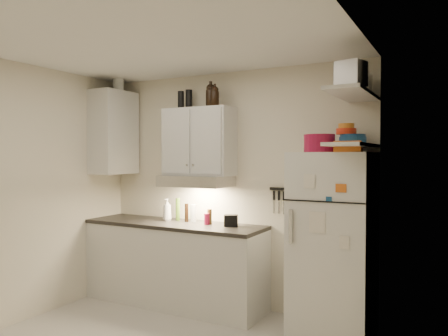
% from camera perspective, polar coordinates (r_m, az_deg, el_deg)
% --- Properties ---
extents(ceiling, '(3.20, 3.00, 0.02)m').
position_cam_1_polar(ceiling, '(3.74, -10.41, 16.17)').
color(ceiling, white).
rests_on(ceiling, ground).
extents(back_wall, '(3.20, 0.02, 2.60)m').
position_cam_1_polar(back_wall, '(4.90, 0.83, -2.71)').
color(back_wall, beige).
rests_on(back_wall, ground).
extents(left_wall, '(0.02, 3.00, 2.60)m').
position_cam_1_polar(left_wall, '(4.81, -25.46, -2.95)').
color(left_wall, beige).
rests_on(left_wall, ground).
extents(right_wall, '(0.02, 3.00, 2.60)m').
position_cam_1_polar(right_wall, '(2.92, 15.31, -5.69)').
color(right_wall, beige).
rests_on(right_wall, ground).
extents(base_cabinet, '(2.10, 0.60, 0.88)m').
position_cam_1_polar(base_cabinet, '(5.06, -6.51, -12.46)').
color(base_cabinet, silver).
rests_on(base_cabinet, floor).
extents(countertop, '(2.10, 0.62, 0.04)m').
position_cam_1_polar(countertop, '(4.97, -6.53, -7.31)').
color(countertop, black).
rests_on(countertop, base_cabinet).
extents(upper_cabinet, '(0.80, 0.33, 0.75)m').
position_cam_1_polar(upper_cabinet, '(4.89, -3.25, 3.43)').
color(upper_cabinet, silver).
rests_on(upper_cabinet, back_wall).
extents(side_cabinet, '(0.33, 0.55, 1.00)m').
position_cam_1_polar(side_cabinet, '(5.47, -14.20, 4.50)').
color(side_cabinet, silver).
rests_on(side_cabinet, left_wall).
extents(range_hood, '(0.76, 0.46, 0.12)m').
position_cam_1_polar(range_hood, '(4.84, -3.64, -1.70)').
color(range_hood, silver).
rests_on(range_hood, back_wall).
extents(fridge, '(0.70, 0.68, 1.70)m').
position_cam_1_polar(fridge, '(4.19, 14.06, -9.71)').
color(fridge, silver).
rests_on(fridge, floor).
extents(shelf_hi, '(0.30, 0.95, 0.03)m').
position_cam_1_polar(shelf_hi, '(3.97, 16.54, 9.24)').
color(shelf_hi, silver).
rests_on(shelf_hi, right_wall).
extents(shelf_lo, '(0.30, 0.95, 0.03)m').
position_cam_1_polar(shelf_lo, '(3.93, 16.49, 2.88)').
color(shelf_lo, silver).
rests_on(shelf_lo, right_wall).
extents(knife_strip, '(0.42, 0.02, 0.03)m').
position_cam_1_polar(knife_strip, '(4.59, 8.45, -2.77)').
color(knife_strip, black).
rests_on(knife_strip, back_wall).
extents(dutch_oven, '(0.31, 0.31, 0.16)m').
position_cam_1_polar(dutch_oven, '(4.04, 12.35, 3.16)').
color(dutch_oven, maroon).
rests_on(dutch_oven, fridge).
extents(book_stack, '(0.25, 0.30, 0.09)m').
position_cam_1_polar(book_stack, '(3.87, 15.95, 2.70)').
color(book_stack, orange).
rests_on(book_stack, fridge).
extents(spice_jar, '(0.06, 0.06, 0.10)m').
position_cam_1_polar(spice_jar, '(4.10, 14.41, 2.72)').
color(spice_jar, silver).
rests_on(spice_jar, fridge).
extents(stock_pot, '(0.33, 0.33, 0.19)m').
position_cam_1_polar(stock_pot, '(4.24, 17.04, 10.22)').
color(stock_pot, silver).
rests_on(stock_pot, shelf_hi).
extents(tin_a, '(0.23, 0.21, 0.22)m').
position_cam_1_polar(tin_a, '(3.85, 16.16, 11.39)').
color(tin_a, '#AAAAAD').
rests_on(tin_a, shelf_hi).
extents(tin_b, '(0.23, 0.23, 0.19)m').
position_cam_1_polar(tin_b, '(3.65, 16.28, 11.72)').
color(tin_b, '#AAAAAD').
rests_on(tin_b, shelf_hi).
extents(bowl_teal, '(0.23, 0.23, 0.09)m').
position_cam_1_polar(bowl_teal, '(4.21, 16.47, 3.62)').
color(bowl_teal, navy).
rests_on(bowl_teal, shelf_lo).
extents(bowl_orange, '(0.18, 0.18, 0.06)m').
position_cam_1_polar(bowl_orange, '(4.22, 15.67, 4.62)').
color(bowl_orange, red).
rests_on(bowl_orange, bowl_teal).
extents(bowl_yellow, '(0.14, 0.14, 0.05)m').
position_cam_1_polar(bowl_yellow, '(4.22, 15.67, 5.30)').
color(bowl_yellow, orange).
rests_on(bowl_yellow, bowl_orange).
extents(plates, '(0.23, 0.23, 0.06)m').
position_cam_1_polar(plates, '(3.94, 16.47, 3.51)').
color(plates, navy).
rests_on(plates, shelf_lo).
extents(growler_a, '(0.13, 0.13, 0.26)m').
position_cam_1_polar(growler_a, '(4.80, -1.75, 9.50)').
color(growler_a, black).
rests_on(growler_a, upper_cabinet).
extents(growler_b, '(0.11, 0.11, 0.22)m').
position_cam_1_polar(growler_b, '(4.74, -1.22, 9.40)').
color(growler_b, black).
rests_on(growler_b, upper_cabinet).
extents(thermos_a, '(0.10, 0.10, 0.22)m').
position_cam_1_polar(thermos_a, '(5.07, -4.60, 8.89)').
color(thermos_a, black).
rests_on(thermos_a, upper_cabinet).
extents(thermos_b, '(0.08, 0.08, 0.20)m').
position_cam_1_polar(thermos_b, '(5.06, -5.65, 8.79)').
color(thermos_b, black).
rests_on(thermos_b, upper_cabinet).
extents(side_jar, '(0.17, 0.17, 0.17)m').
position_cam_1_polar(side_jar, '(5.52, -13.65, 10.61)').
color(side_jar, silver).
rests_on(side_jar, side_cabinet).
extents(soap_bottle, '(0.12, 0.12, 0.28)m').
position_cam_1_polar(soap_bottle, '(5.10, -7.43, -5.25)').
color(soap_bottle, silver).
rests_on(soap_bottle, countertop).
extents(pepper_mill, '(0.05, 0.05, 0.17)m').
position_cam_1_polar(pepper_mill, '(4.80, -1.90, -6.37)').
color(pepper_mill, brown).
rests_on(pepper_mill, countertop).
extents(oil_bottle, '(0.05, 0.05, 0.26)m').
position_cam_1_polar(oil_bottle, '(5.10, -6.05, -5.39)').
color(oil_bottle, '#436719').
rests_on(oil_bottle, countertop).
extents(vinegar_bottle, '(0.05, 0.05, 0.21)m').
position_cam_1_polar(vinegar_bottle, '(4.99, -4.91, -5.83)').
color(vinegar_bottle, black).
rests_on(vinegar_bottle, countertop).
extents(clear_bottle, '(0.07, 0.07, 0.20)m').
position_cam_1_polar(clear_bottle, '(4.96, -4.04, -5.91)').
color(clear_bottle, silver).
rests_on(clear_bottle, countertop).
extents(red_jar, '(0.07, 0.07, 0.12)m').
position_cam_1_polar(red_jar, '(4.78, -2.26, -6.68)').
color(red_jar, maroon).
rests_on(red_jar, countertop).
extents(caddy, '(0.17, 0.15, 0.12)m').
position_cam_1_polar(caddy, '(4.66, 0.93, -6.88)').
color(caddy, black).
rests_on(caddy, countertop).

